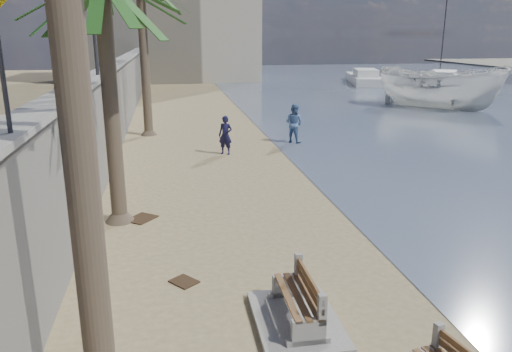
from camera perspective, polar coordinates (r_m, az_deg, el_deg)
seawall at (r=26.26m, az=-15.36°, el=8.38°), size 0.45×70.00×3.50m
wall_cap at (r=26.10m, az=-15.66°, el=12.30°), size 0.80×70.00×0.12m
end_building at (r=57.99m, az=-9.67°, el=17.77°), size 18.00×12.00×14.00m
bench_far at (r=9.07m, az=4.69°, el=-14.38°), size 1.47×2.15×0.89m
person_a at (r=21.16m, az=-3.52°, el=4.99°), size 0.82×0.73×1.89m
person_b at (r=23.58m, az=4.37°, el=6.26°), size 1.21×1.21×2.00m
boat_cruiser at (r=36.79m, az=20.22°, el=9.69°), size 4.75×4.75×3.90m
yacht_near at (r=53.67m, az=20.65°, el=10.04°), size 8.08×9.83×1.50m
yacht_far at (r=54.09m, az=12.21°, el=10.73°), size 4.98×10.06×1.50m
sailboat_west at (r=58.70m, az=20.21°, el=10.49°), size 6.61×3.76×9.39m
debris_c at (r=14.26m, az=-12.96°, el=-4.76°), size 0.96×0.99×0.03m
debris_d at (r=10.67m, az=-8.23°, el=-11.85°), size 0.67×0.68×0.03m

